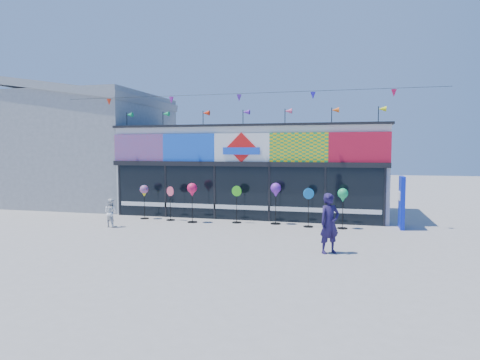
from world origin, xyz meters
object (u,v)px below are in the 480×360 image
(spinner_2, at_px, (192,191))
(child, at_px, (111,213))
(blue_sign, at_px, (402,202))
(spinner_0, at_px, (144,192))
(spinner_1, at_px, (170,202))
(spinner_6, at_px, (343,196))
(adult_man, at_px, (330,223))
(spinner_4, at_px, (276,191))
(spinner_5, at_px, (308,206))
(spinner_3, at_px, (237,203))

(spinner_2, distance_m, child, 3.31)
(blue_sign, relative_size, spinner_2, 1.22)
(spinner_0, distance_m, spinner_1, 1.34)
(blue_sign, relative_size, spinner_6, 1.29)
(adult_man, bearing_deg, spinner_6, 48.24)
(spinner_4, bearing_deg, spinner_5, -13.61)
(blue_sign, distance_m, spinner_0, 10.58)
(spinner_2, distance_m, spinner_3, 1.91)
(spinner_1, height_order, child, spinner_1)
(blue_sign, relative_size, adult_man, 1.14)
(spinner_5, height_order, adult_man, adult_man)
(spinner_0, xyz_separation_m, spinner_6, (8.40, -0.24, 0.06))
(spinner_4, distance_m, adult_man, 5.06)
(spinner_1, distance_m, adult_man, 8.05)
(spinner_1, distance_m, child, 2.61)
(spinner_5, bearing_deg, child, -165.32)
(spinner_2, xyz_separation_m, spinner_6, (6.04, 0.13, -0.07))
(spinner_2, height_order, spinner_6, spinner_2)
(child, bearing_deg, adult_man, 175.60)
(spinner_1, xyz_separation_m, spinner_2, (1.09, -0.26, 0.54))
(blue_sign, relative_size, spinner_0, 1.35)
(adult_man, bearing_deg, spinner_3, 94.60)
(spinner_1, bearing_deg, spinner_4, 2.92)
(blue_sign, xyz_separation_m, spinner_4, (-4.81, -0.27, 0.34))
(spinner_4, height_order, spinner_5, spinner_4)
(spinner_4, bearing_deg, child, -159.53)
(spinner_3, distance_m, spinner_4, 1.69)
(spinner_5, bearing_deg, spinner_6, -1.77)
(spinner_3, bearing_deg, spinner_5, -4.00)
(adult_man, bearing_deg, spinner_0, 114.17)
(spinner_6, bearing_deg, child, -167.67)
(blue_sign, height_order, spinner_4, blue_sign)
(spinner_0, distance_m, spinner_4, 5.77)
(spinner_6, bearing_deg, spinner_3, 176.68)
(spinner_2, bearing_deg, spinner_1, 166.46)
(blue_sign, relative_size, child, 1.80)
(spinner_3, height_order, spinner_4, spinner_4)
(spinner_4, distance_m, spinner_5, 1.48)
(spinner_6, bearing_deg, spinner_0, 178.39)
(adult_man, distance_m, child, 8.73)
(blue_sign, distance_m, spinner_1, 9.32)
(spinner_3, distance_m, adult_man, 5.87)
(spinner_0, xyz_separation_m, spinner_1, (1.27, -0.10, -0.41))
(spinner_4, distance_m, spinner_6, 2.67)
(spinner_3, relative_size, spinner_5, 1.01)
(blue_sign, height_order, adult_man, blue_sign)
(spinner_4, bearing_deg, spinner_0, -178.71)
(spinner_4, relative_size, spinner_6, 1.08)
(spinner_1, height_order, spinner_3, spinner_3)
(spinner_2, distance_m, adult_man, 7.00)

